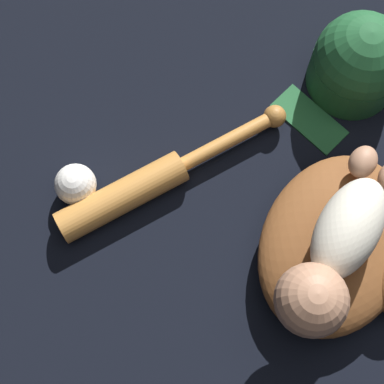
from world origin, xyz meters
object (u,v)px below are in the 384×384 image
object	(u,v)px
baseball	(76,184)
baseball_cap	(358,63)
baseball_bat	(148,183)
baseball_glove	(347,247)
baby_figure	(336,253)

from	to	relation	value
baseball	baseball_cap	size ratio (longest dim) A/B	0.30
baseball_bat	baseball_glove	bearing A→B (deg)	85.54
baseball	baseball_cap	world-z (taller)	baseball_cap
baseball_glove	baseball	size ratio (longest dim) A/B	5.00
baseball	baseball_cap	distance (m)	0.55
baseball_bat	baseball	distance (m)	0.13
baseball_bat	baseball_cap	bearing A→B (deg)	135.07
baseball	baseball_cap	xyz separation A→B (m)	(-0.35, 0.43, 0.03)
baby_figure	baseball_cap	world-z (taller)	baby_figure
baseball_bat	baseball_cap	xyz separation A→B (m)	(-0.31, 0.31, 0.04)
baseball_glove	baseball	world-z (taller)	baseball_glove
baseball	baby_figure	bearing A→B (deg)	85.88
baseball_bat	baseball	world-z (taller)	baseball
baseball_glove	baseball_cap	distance (m)	0.34
baseball_glove	baseball_cap	world-z (taller)	baseball_cap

